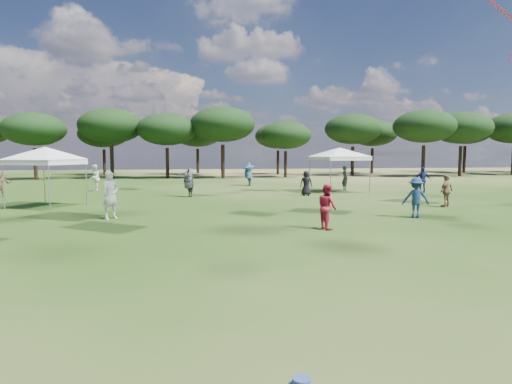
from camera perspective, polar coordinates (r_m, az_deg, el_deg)
The scene contains 4 objects.
tree_line at distance 49.09m, azimuth -5.81°, elevation 8.41°, with size 108.78×17.63×7.77m.
tent_left at distance 23.15m, azimuth -26.31°, elevation 5.10°, with size 5.05×5.05×3.23m.
tent_right at distance 29.64m, azimuth 11.05°, elevation 5.58°, with size 6.23×6.23×3.31m.
festival_crowd at distance 24.91m, azimuth -8.62°, elevation 1.13°, with size 28.23×21.90×1.93m.
Camera 1 is at (-0.66, -1.51, 2.61)m, focal length 30.00 mm.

